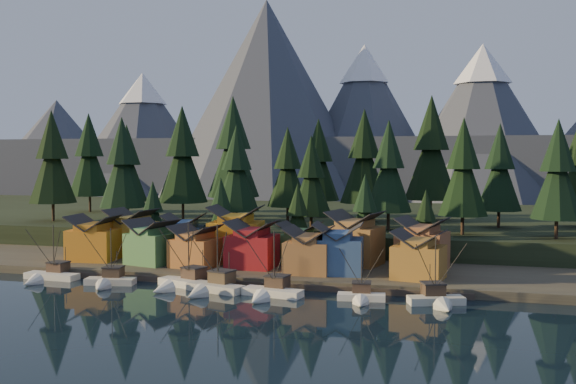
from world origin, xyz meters
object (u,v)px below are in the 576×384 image
(boat_4, at_px, (269,284))
(boat_5, at_px, (361,288))
(boat_2, at_px, (181,275))
(boat_1, at_px, (108,273))
(house_front_1, at_px, (152,241))
(house_front_0, at_px, (94,237))
(boat_6, at_px, (438,290))
(house_back_1, at_px, (184,235))
(boat_0, at_px, (47,269))
(boat_3, at_px, (211,278))
(house_back_0, at_px, (132,231))

(boat_4, xyz_separation_m, boat_5, (14.50, 1.09, -0.19))
(boat_4, bearing_deg, boat_2, 179.40)
(boat_1, relative_size, boat_4, 0.95)
(boat_5, relative_size, house_front_1, 0.98)
(boat_1, bearing_deg, boat_2, -3.79)
(boat_1, distance_m, boat_2, 13.10)
(house_front_0, bearing_deg, boat_1, -57.26)
(boat_2, bearing_deg, house_front_1, 153.30)
(boat_4, bearing_deg, boat_5, 13.93)
(boat_6, relative_size, house_back_1, 1.19)
(boat_6, bearing_deg, boat_0, 159.29)
(boat_0, bearing_deg, boat_1, -2.58)
(house_front_1, bearing_deg, house_back_1, 83.41)
(boat_3, distance_m, boat_6, 36.26)
(house_back_1, bearing_deg, boat_1, -111.31)
(boat_2, distance_m, house_front_0, 29.28)
(boat_0, relative_size, house_front_0, 1.16)
(boat_6, distance_m, house_front_1, 56.82)
(house_front_1, height_order, house_back_1, house_back_1)
(house_front_0, bearing_deg, boat_2, -34.78)
(boat_5, xyz_separation_m, boat_6, (11.56, 0.29, 0.28))
(boat_5, xyz_separation_m, house_back_0, (-52.45, 23.55, 4.62))
(boat_1, xyz_separation_m, boat_2, (13.01, 1.52, 0.05))
(boat_6, bearing_deg, boat_4, 163.43)
(boat_5, relative_size, boat_6, 0.88)
(house_front_0, distance_m, house_front_1, 13.40)
(boat_4, distance_m, boat_5, 14.54)
(boat_2, height_order, boat_3, boat_3)
(house_front_0, bearing_deg, boat_6, -18.94)
(boat_4, relative_size, house_back_1, 1.22)
(boat_4, bearing_deg, boat_1, -173.23)
(boat_4, relative_size, house_front_1, 1.15)
(house_back_1, bearing_deg, house_back_0, 165.46)
(house_back_1, bearing_deg, boat_6, -34.57)
(boat_0, height_order, boat_4, boat_4)
(boat_0, distance_m, house_back_0, 22.90)
(house_front_1, bearing_deg, house_front_0, -169.52)
(boat_0, relative_size, house_back_1, 1.20)
(boat_2, height_order, boat_4, boat_2)
(boat_6, distance_m, house_front_0, 70.02)
(boat_1, xyz_separation_m, house_front_1, (0.93, 14.42, 3.87))
(boat_0, distance_m, boat_5, 57.29)
(boat_5, relative_size, house_back_0, 1.02)
(boat_1, distance_m, house_back_1, 23.12)
(boat_6, xyz_separation_m, house_front_0, (-68.15, 15.56, 3.96))
(boat_2, xyz_separation_m, boat_6, (42.72, -1.64, 0.08))
(boat_0, xyz_separation_m, boat_4, (42.76, -2.73, 0.20))
(boat_0, distance_m, boat_2, 26.11)
(boat_2, distance_m, house_back_1, 23.06)
(boat_1, relative_size, house_front_1, 1.09)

